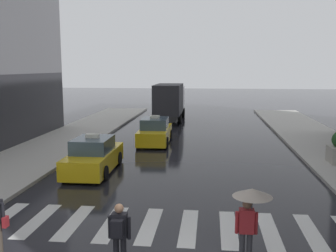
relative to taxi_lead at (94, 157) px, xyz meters
name	(u,v)px	position (x,y,z in m)	size (l,w,h in m)	color
crosswalk_markings	(169,226)	(4.13, -5.76, -0.72)	(11.30, 2.80, 0.01)	silver
taxi_lead	(94,157)	(0.00, 0.00, 0.00)	(1.97, 4.56, 1.80)	yellow
taxi_second	(155,132)	(1.85, 7.04, 0.00)	(2.00, 4.57, 1.80)	yellow
box_truck	(170,101)	(1.74, 17.03, 1.13)	(2.30, 7.55, 3.35)	#2D2D2D
pedestrian_with_umbrella	(250,205)	(6.32, -7.82, 0.79)	(0.96, 0.96, 1.94)	#333338
pedestrian_with_backpack	(119,232)	(3.23, -8.46, 0.25)	(0.55, 0.43, 1.65)	black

